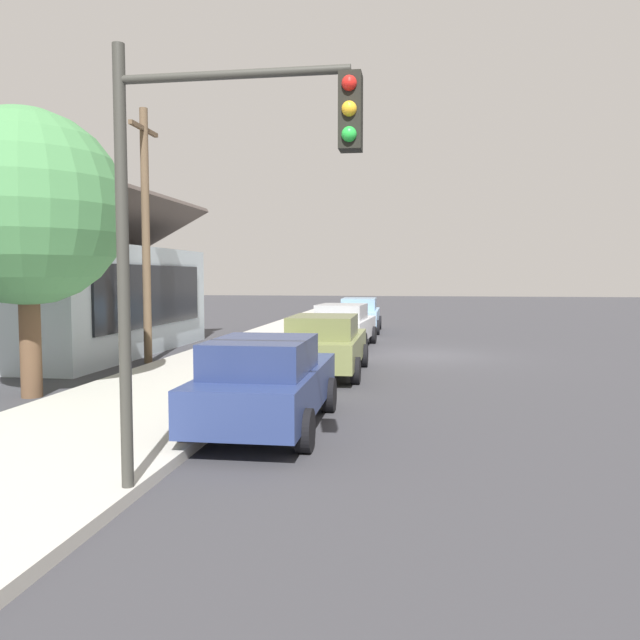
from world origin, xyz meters
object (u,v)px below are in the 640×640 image
object	(u,v)px
fire_hydrant_red	(268,355)
car_skyblue	(360,315)
car_olive	(325,344)
traffic_light_main	(212,197)
car_silver	(343,325)
car_navy	(266,382)
utility_pole_wooden	(146,231)
shade_tree	(26,209)

from	to	relation	value
fire_hydrant_red	car_skyblue	bearing A→B (deg)	-6.17
car_olive	traffic_light_main	size ratio (longest dim) A/B	0.90
car_silver	car_skyblue	distance (m)	6.26
car_navy	car_olive	distance (m)	6.01
utility_pole_wooden	traffic_light_main	bearing A→B (deg)	-152.73
traffic_light_main	fire_hydrant_red	xyz separation A→B (m)	(9.64, 1.66, -2.99)
car_silver	car_skyblue	xyz separation A→B (m)	(6.26, -0.06, -0.00)
car_skyblue	utility_pole_wooden	xyz separation A→B (m)	(-11.31, 5.37, 3.11)
car_navy	shade_tree	bearing A→B (deg)	69.95
car_navy	car_skyblue	world-z (taller)	same
car_olive	car_skyblue	bearing A→B (deg)	0.20
car_navy	car_silver	bearing A→B (deg)	0.01
utility_pole_wooden	fire_hydrant_red	bearing A→B (deg)	-108.56
car_navy	shade_tree	world-z (taller)	shade_tree
car_silver	car_skyblue	size ratio (longest dim) A/B	0.96
car_navy	shade_tree	distance (m)	6.84
car_silver	traffic_light_main	bearing A→B (deg)	-175.35
shade_tree	utility_pole_wooden	world-z (taller)	utility_pole_wooden
car_skyblue	shade_tree	distance (m)	17.92
car_skyblue	utility_pole_wooden	size ratio (longest dim) A/B	0.63
car_silver	car_olive	bearing A→B (deg)	-174.40
car_skyblue	fire_hydrant_red	xyz separation A→B (m)	(-12.66, 1.37, -0.32)
utility_pole_wooden	fire_hydrant_red	distance (m)	5.44
car_navy	utility_pole_wooden	distance (m)	9.69
car_silver	traffic_light_main	world-z (taller)	traffic_light_main
car_navy	utility_pole_wooden	xyz separation A→B (m)	(7.41, 5.41, 3.11)
traffic_light_main	car_skyblue	bearing A→B (deg)	0.75
car_skyblue	traffic_light_main	bearing A→B (deg)	179.19
car_navy	fire_hydrant_red	size ratio (longest dim) A/B	6.42
car_navy	car_skyblue	size ratio (longest dim) A/B	0.97
car_olive	utility_pole_wooden	distance (m)	6.52
shade_tree	traffic_light_main	size ratio (longest dim) A/B	1.18
car_olive	utility_pole_wooden	bearing A→B (deg)	75.20
car_navy	car_silver	distance (m)	12.46
car_silver	car_skyblue	world-z (taller)	same
traffic_light_main	utility_pole_wooden	world-z (taller)	utility_pole_wooden
car_silver	utility_pole_wooden	xyz separation A→B (m)	(-5.05, 5.31, 3.11)
shade_tree	traffic_light_main	distance (m)	8.17
car_navy	car_silver	xyz separation A→B (m)	(12.46, 0.10, -0.00)
car_silver	fire_hydrant_red	xyz separation A→B (m)	(-6.39, 1.31, -0.32)
shade_tree	utility_pole_wooden	size ratio (longest dim) A/B	0.82
shade_tree	fire_hydrant_red	world-z (taller)	shade_tree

